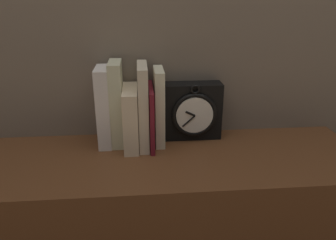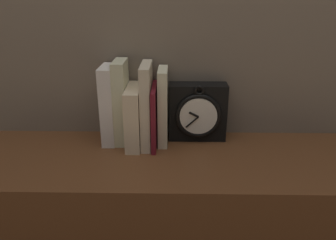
# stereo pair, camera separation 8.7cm
# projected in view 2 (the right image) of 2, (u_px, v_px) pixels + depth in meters

# --- Properties ---
(clock) EXTENTS (0.17, 0.08, 0.18)m
(clock) POSITION_uv_depth(u_px,v_px,m) (198.00, 112.00, 0.99)
(clock) COLOR black
(clock) RESTS_ON bookshelf
(book_slot0_white) EXTENTS (0.04, 0.11, 0.23)m
(book_slot0_white) POSITION_uv_depth(u_px,v_px,m) (109.00, 105.00, 0.97)
(book_slot0_white) COLOR white
(book_slot0_white) RESTS_ON bookshelf
(book_slot1_cream) EXTENTS (0.04, 0.11, 0.25)m
(book_slot1_cream) POSITION_uv_depth(u_px,v_px,m) (121.00, 102.00, 0.97)
(book_slot1_cream) COLOR beige
(book_slot1_cream) RESTS_ON bookshelf
(book_slot2_cream) EXTENTS (0.04, 0.16, 0.17)m
(book_slot2_cream) POSITION_uv_depth(u_px,v_px,m) (134.00, 116.00, 0.96)
(book_slot2_cream) COLOR beige
(book_slot2_cream) RESTS_ON bookshelf
(book_slot3_cream) EXTENTS (0.03, 0.15, 0.24)m
(book_slot3_cream) POSITION_uv_depth(u_px,v_px,m) (147.00, 105.00, 0.95)
(book_slot3_cream) COLOR beige
(book_slot3_cream) RESTS_ON bookshelf
(book_slot4_maroon) EXTENTS (0.01, 0.16, 0.18)m
(book_slot4_maroon) POSITION_uv_depth(u_px,v_px,m) (155.00, 116.00, 0.96)
(book_slot4_maroon) COLOR maroon
(book_slot4_maroon) RESTS_ON bookshelf
(book_slot5_cream) EXTENTS (0.03, 0.12, 0.22)m
(book_slot5_cream) POSITION_uv_depth(u_px,v_px,m) (163.00, 106.00, 0.97)
(book_slot5_cream) COLOR beige
(book_slot5_cream) RESTS_ON bookshelf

